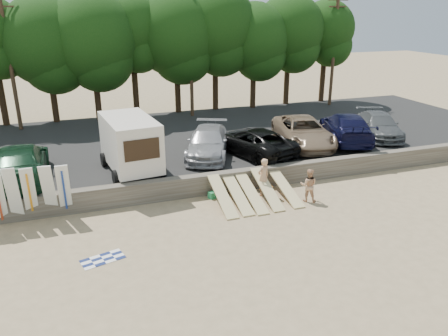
# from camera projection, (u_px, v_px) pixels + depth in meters

# --- Properties ---
(ground) EXTENTS (120.00, 120.00, 0.00)m
(ground) POSITION_uv_depth(u_px,v_px,m) (246.00, 217.00, 18.68)
(ground) COLOR tan
(ground) RESTS_ON ground
(seawall) EXTENTS (44.00, 0.50, 1.00)m
(seawall) POSITION_uv_depth(u_px,v_px,m) (223.00, 182.00, 21.17)
(seawall) COLOR #6B6356
(seawall) RESTS_ON ground
(parking_lot) EXTENTS (44.00, 14.50, 0.70)m
(parking_lot) POSITION_uv_depth(u_px,v_px,m) (185.00, 142.00, 27.86)
(parking_lot) COLOR #282828
(parking_lot) RESTS_ON ground
(treeline) EXTENTS (33.59, 6.92, 9.58)m
(treeline) POSITION_uv_depth(u_px,v_px,m) (149.00, 35.00, 31.66)
(treeline) COLOR #382616
(treeline) RESTS_ON parking_lot
(utility_poles) EXTENTS (25.80, 0.26, 9.00)m
(utility_poles) POSITION_uv_depth(u_px,v_px,m) (191.00, 52.00, 31.59)
(utility_poles) COLOR #473321
(utility_poles) RESTS_ON parking_lot
(box_trailer) EXTENTS (2.86, 4.53, 2.74)m
(box_trailer) POSITION_uv_depth(u_px,v_px,m) (130.00, 142.00, 21.41)
(box_trailer) COLOR silver
(box_trailer) RESTS_ON parking_lot
(car_1) EXTENTS (2.62, 6.14, 1.76)m
(car_1) POSITION_uv_depth(u_px,v_px,m) (20.00, 163.00, 20.49)
(car_1) COLOR #11311D
(car_1) RESTS_ON parking_lot
(car_2) EXTENTS (4.01, 5.70, 1.53)m
(car_2) POSITION_uv_depth(u_px,v_px,m) (208.00, 142.00, 24.04)
(car_2) COLOR #9A9A9F
(car_2) RESTS_ON parking_lot
(car_3) EXTENTS (3.95, 5.89, 1.50)m
(car_3) POSITION_uv_depth(u_px,v_px,m) (254.00, 141.00, 24.23)
(car_3) COLOR black
(car_3) RESTS_ON parking_lot
(car_4) EXTENTS (3.90, 6.34, 1.64)m
(car_4) POSITION_uv_depth(u_px,v_px,m) (303.00, 132.00, 25.86)
(car_4) COLOR #8C7259
(car_4) RESTS_ON parking_lot
(car_5) EXTENTS (4.37, 6.40, 1.72)m
(car_5) POSITION_uv_depth(u_px,v_px,m) (346.00, 127.00, 26.64)
(car_5) COLOR black
(car_5) RESTS_ON parking_lot
(car_6) EXTENTS (3.68, 5.42, 1.46)m
(car_6) POSITION_uv_depth(u_px,v_px,m) (379.00, 125.00, 27.64)
(car_6) COLOR #535759
(car_6) RESTS_ON parking_lot
(surfboard_upright_3) EXTENTS (0.55, 0.64, 2.55)m
(surfboard_upright_3) POSITION_uv_depth(u_px,v_px,m) (14.00, 196.00, 17.71)
(surfboard_upright_3) COLOR silver
(surfboard_upright_3) RESTS_ON ground
(surfboard_upright_4) EXTENTS (0.56, 0.82, 2.51)m
(surfboard_upright_4) POSITION_uv_depth(u_px,v_px,m) (30.00, 194.00, 17.89)
(surfboard_upright_4) COLOR silver
(surfboard_upright_4) RESTS_ON ground
(surfboard_upright_5) EXTENTS (0.56, 0.81, 2.52)m
(surfboard_upright_5) POSITION_uv_depth(u_px,v_px,m) (49.00, 192.00, 18.13)
(surfboard_upright_5) COLOR silver
(surfboard_upright_5) RESTS_ON ground
(surfboard_upright_6) EXTENTS (0.52, 0.84, 2.50)m
(surfboard_upright_6) POSITION_uv_depth(u_px,v_px,m) (64.00, 190.00, 18.27)
(surfboard_upright_6) COLOR silver
(surfboard_upright_6) RESTS_ON ground
(surfboard_low_0) EXTENTS (0.56, 2.87, 1.02)m
(surfboard_low_0) POSITION_uv_depth(u_px,v_px,m) (222.00, 196.00, 19.56)
(surfboard_low_0) COLOR #CFBC82
(surfboard_low_0) RESTS_ON ground
(surfboard_low_1) EXTENTS (0.56, 2.90, 0.91)m
(surfboard_low_1) POSITION_uv_depth(u_px,v_px,m) (237.00, 194.00, 19.86)
(surfboard_low_1) COLOR #CFBC82
(surfboard_low_1) RESTS_ON ground
(surfboard_low_2) EXTENTS (0.56, 2.90, 0.91)m
(surfboard_low_2) POSITION_uv_depth(u_px,v_px,m) (251.00, 193.00, 19.99)
(surfboard_low_2) COLOR #CFBC82
(surfboard_low_2) RESTS_ON ground
(surfboard_low_3) EXTENTS (0.56, 2.84, 1.11)m
(surfboard_low_3) POSITION_uv_depth(u_px,v_px,m) (267.00, 189.00, 20.21)
(surfboard_low_3) COLOR #CFBC82
(surfboard_low_3) RESTS_ON ground
(surfboard_low_4) EXTENTS (0.56, 2.91, 0.87)m
(surfboard_low_4) POSITION_uv_depth(u_px,v_px,m) (286.00, 188.00, 20.62)
(surfboard_low_4) COLOR #CFBC82
(surfboard_low_4) RESTS_ON ground
(beachgoer_a) EXTENTS (0.78, 0.64, 1.84)m
(beachgoer_a) POSITION_uv_depth(u_px,v_px,m) (263.00, 177.00, 20.60)
(beachgoer_a) COLOR tan
(beachgoer_a) RESTS_ON ground
(beachgoer_b) EXTENTS (0.96, 0.90, 1.58)m
(beachgoer_b) POSITION_uv_depth(u_px,v_px,m) (309.00, 185.00, 20.00)
(beachgoer_b) COLOR tan
(beachgoer_b) RESTS_ON ground
(cooler) EXTENTS (0.46, 0.41, 0.32)m
(cooler) POSITION_uv_depth(u_px,v_px,m) (213.00, 195.00, 20.53)
(cooler) COLOR #2A9C5B
(cooler) RESTS_ON ground
(gear_bag) EXTENTS (0.34, 0.29, 0.22)m
(gear_bag) POSITION_uv_depth(u_px,v_px,m) (269.00, 188.00, 21.44)
(gear_bag) COLOR #BF6716
(gear_bag) RESTS_ON ground
(beach_towel) EXTENTS (1.84, 1.84, 0.00)m
(beach_towel) POSITION_uv_depth(u_px,v_px,m) (103.00, 259.00, 15.59)
(beach_towel) COLOR white
(beach_towel) RESTS_ON ground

